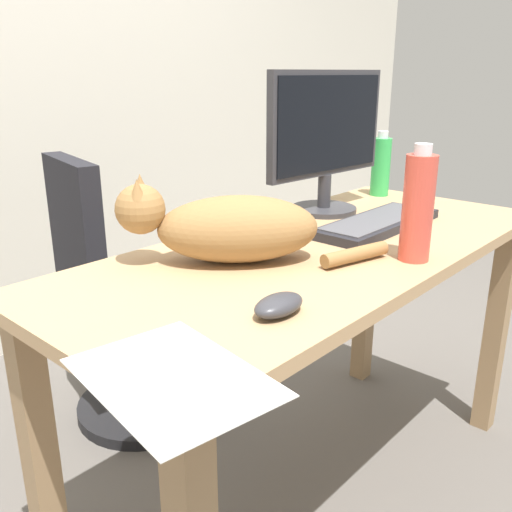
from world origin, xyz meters
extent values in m
plane|color=#59544F|center=(0.00, 0.00, 0.00)|extent=(8.00, 8.00, 0.00)
cube|color=beige|center=(0.00, 1.51, 1.30)|extent=(6.00, 0.04, 2.60)
cube|color=tan|center=(0.00, 0.00, 0.74)|extent=(1.44, 0.61, 0.03)
cube|color=#977752|center=(0.66, -0.25, 0.36)|extent=(0.06, 0.06, 0.73)
cube|color=#977752|center=(-0.66, 0.25, 0.36)|extent=(0.06, 0.06, 0.73)
cube|color=#977752|center=(0.66, 0.25, 0.36)|extent=(0.06, 0.06, 0.73)
cylinder|color=black|center=(-0.06, 0.70, 0.02)|extent=(0.48, 0.48, 0.04)
cylinder|color=black|center=(-0.06, 0.70, 0.23)|extent=(0.06, 0.06, 0.46)
cylinder|color=black|center=(-0.06, 0.70, 0.49)|extent=(0.44, 0.44, 0.06)
cube|color=black|center=(-0.25, 0.74, 0.72)|extent=(0.14, 0.36, 0.40)
cylinder|color=#333338|center=(0.29, 0.20, 0.77)|extent=(0.20, 0.20, 0.01)
cylinder|color=#333338|center=(0.29, 0.20, 0.82)|extent=(0.04, 0.04, 0.10)
cube|color=#333338|center=(0.29, 0.20, 1.02)|extent=(0.48, 0.06, 0.30)
cube|color=black|center=(0.29, 0.18, 1.02)|extent=(0.45, 0.03, 0.27)
cube|color=#232328|center=(0.23, -0.02, 0.77)|extent=(0.44, 0.15, 0.02)
cube|color=#515156|center=(0.23, -0.02, 0.78)|extent=(0.40, 0.12, 0.00)
ellipsoid|color=olive|center=(-0.23, 0.07, 0.83)|extent=(0.39, 0.38, 0.15)
sphere|color=olive|center=(-0.38, 0.21, 0.88)|extent=(0.11, 0.11, 0.11)
cone|color=olive|center=(-0.40, 0.19, 0.93)|extent=(0.04, 0.04, 0.04)
cone|color=olive|center=(-0.36, 0.23, 0.93)|extent=(0.04, 0.04, 0.04)
cylinder|color=olive|center=(-0.06, -0.14, 0.78)|extent=(0.18, 0.07, 0.03)
ellipsoid|color=#333338|center=(-0.39, -0.19, 0.78)|extent=(0.11, 0.06, 0.04)
cube|color=white|center=(-0.66, -0.22, 0.76)|extent=(0.25, 0.32, 0.00)
cylinder|color=green|center=(0.61, 0.19, 0.86)|extent=(0.06, 0.06, 0.20)
cylinder|color=silver|center=(0.61, 0.19, 0.97)|extent=(0.04, 0.04, 0.02)
cylinder|color=#D84C3D|center=(0.05, -0.22, 0.88)|extent=(0.07, 0.07, 0.24)
cylinder|color=silver|center=(0.05, -0.22, 1.01)|extent=(0.04, 0.04, 0.02)
camera|label=1|loc=(-1.09, -0.76, 1.17)|focal=38.81mm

